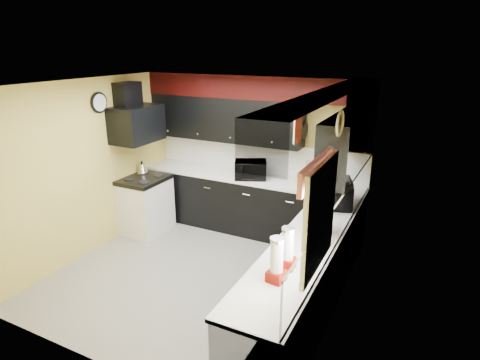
% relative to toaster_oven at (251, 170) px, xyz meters
% --- Properties ---
extents(ground, '(3.60, 3.60, 0.00)m').
position_rel_toaster_oven_xyz_m(ground, '(-0.06, -1.43, -1.08)').
color(ground, gray).
rests_on(ground, ground).
extents(wall_back, '(3.60, 0.06, 2.50)m').
position_rel_toaster_oven_xyz_m(wall_back, '(-0.06, 0.37, 0.17)').
color(wall_back, '#E0C666').
rests_on(wall_back, ground).
extents(wall_right, '(0.06, 3.60, 2.50)m').
position_rel_toaster_oven_xyz_m(wall_right, '(1.74, -1.43, 0.17)').
color(wall_right, '#E0C666').
rests_on(wall_right, ground).
extents(wall_left, '(0.06, 3.60, 2.50)m').
position_rel_toaster_oven_xyz_m(wall_left, '(-1.86, -1.43, 0.17)').
color(wall_left, '#E0C666').
rests_on(wall_left, ground).
extents(ceiling, '(3.60, 3.60, 0.06)m').
position_rel_toaster_oven_xyz_m(ceiling, '(-0.06, -1.43, 1.42)').
color(ceiling, white).
rests_on(ceiling, wall_back).
extents(cab_back, '(3.60, 0.60, 0.90)m').
position_rel_toaster_oven_xyz_m(cab_back, '(-0.06, 0.07, -0.63)').
color(cab_back, black).
rests_on(cab_back, ground).
extents(cab_right, '(0.60, 3.00, 0.90)m').
position_rel_toaster_oven_xyz_m(cab_right, '(1.44, -1.73, -0.63)').
color(cab_right, black).
rests_on(cab_right, ground).
extents(counter_back, '(3.62, 0.64, 0.04)m').
position_rel_toaster_oven_xyz_m(counter_back, '(-0.06, 0.07, -0.16)').
color(counter_back, white).
rests_on(counter_back, cab_back).
extents(counter_right, '(0.64, 3.02, 0.04)m').
position_rel_toaster_oven_xyz_m(counter_right, '(1.44, -1.73, -0.16)').
color(counter_right, white).
rests_on(counter_right, cab_right).
extents(splash_back, '(3.60, 0.02, 0.50)m').
position_rel_toaster_oven_xyz_m(splash_back, '(-0.06, 0.36, 0.11)').
color(splash_back, white).
rests_on(splash_back, counter_back).
extents(splash_right, '(0.02, 3.60, 0.50)m').
position_rel_toaster_oven_xyz_m(splash_right, '(1.73, -1.43, 0.11)').
color(splash_right, white).
rests_on(splash_right, counter_right).
extents(upper_back, '(2.60, 0.35, 0.70)m').
position_rel_toaster_oven_xyz_m(upper_back, '(-0.56, 0.20, 0.72)').
color(upper_back, black).
rests_on(upper_back, wall_back).
extents(upper_right, '(0.35, 1.80, 0.70)m').
position_rel_toaster_oven_xyz_m(upper_right, '(1.57, -0.53, 0.72)').
color(upper_right, black).
rests_on(upper_right, wall_right).
extents(soffit_back, '(3.60, 0.36, 0.35)m').
position_rel_toaster_oven_xyz_m(soffit_back, '(-0.06, 0.19, 1.24)').
color(soffit_back, black).
rests_on(soffit_back, wall_back).
extents(soffit_right, '(0.36, 3.24, 0.35)m').
position_rel_toaster_oven_xyz_m(soffit_right, '(1.56, -1.61, 1.24)').
color(soffit_right, black).
rests_on(soffit_right, wall_right).
extents(stove, '(0.60, 0.75, 0.86)m').
position_rel_toaster_oven_xyz_m(stove, '(-1.56, -0.68, -0.65)').
color(stove, white).
rests_on(stove, ground).
extents(cooktop, '(0.62, 0.77, 0.06)m').
position_rel_toaster_oven_xyz_m(cooktop, '(-1.56, -0.68, -0.19)').
color(cooktop, black).
rests_on(cooktop, stove).
extents(hood, '(0.50, 0.78, 0.55)m').
position_rel_toaster_oven_xyz_m(hood, '(-1.61, -0.68, 0.70)').
color(hood, black).
rests_on(hood, wall_left).
extents(hood_duct, '(0.24, 0.40, 0.40)m').
position_rel_toaster_oven_xyz_m(hood_duct, '(-1.74, -0.68, 1.12)').
color(hood_duct, black).
rests_on(hood_duct, wall_left).
extents(window, '(0.03, 0.86, 0.96)m').
position_rel_toaster_oven_xyz_m(window, '(1.73, -2.33, 0.47)').
color(window, white).
rests_on(window, wall_right).
extents(valance, '(0.04, 0.88, 0.20)m').
position_rel_toaster_oven_xyz_m(valance, '(1.67, -2.33, 0.87)').
color(valance, red).
rests_on(valance, wall_right).
extents(pan_top, '(0.03, 0.22, 0.40)m').
position_rel_toaster_oven_xyz_m(pan_top, '(0.76, 0.12, 0.92)').
color(pan_top, black).
rests_on(pan_top, upper_back).
extents(pan_mid, '(0.03, 0.28, 0.46)m').
position_rel_toaster_oven_xyz_m(pan_mid, '(0.76, -0.01, 0.67)').
color(pan_mid, black).
rests_on(pan_mid, upper_back).
extents(pan_low, '(0.03, 0.24, 0.42)m').
position_rel_toaster_oven_xyz_m(pan_low, '(0.76, 0.25, 0.64)').
color(pan_low, black).
rests_on(pan_low, upper_back).
extents(cut_board, '(0.03, 0.26, 0.35)m').
position_rel_toaster_oven_xyz_m(cut_board, '(0.77, -0.13, 0.72)').
color(cut_board, white).
rests_on(cut_board, upper_back).
extents(baskets, '(0.27, 0.27, 0.50)m').
position_rel_toaster_oven_xyz_m(baskets, '(1.46, -1.38, 0.10)').
color(baskets, brown).
rests_on(baskets, upper_right).
extents(clock, '(0.03, 0.30, 0.30)m').
position_rel_toaster_oven_xyz_m(clock, '(-1.83, -1.18, 1.07)').
color(clock, black).
rests_on(clock, wall_left).
extents(deco_plate, '(0.03, 0.24, 0.24)m').
position_rel_toaster_oven_xyz_m(deco_plate, '(1.71, -1.78, 1.17)').
color(deco_plate, white).
rests_on(deco_plate, wall_right).
extents(toaster_oven, '(0.61, 0.56, 0.28)m').
position_rel_toaster_oven_xyz_m(toaster_oven, '(0.00, 0.00, 0.00)').
color(toaster_oven, black).
rests_on(toaster_oven, counter_back).
extents(microwave, '(0.57, 0.68, 0.32)m').
position_rel_toaster_oven_xyz_m(microwave, '(1.45, -0.49, 0.02)').
color(microwave, black).
rests_on(microwave, counter_right).
extents(utensil_crock, '(0.18, 0.18, 0.14)m').
position_rel_toaster_oven_xyz_m(utensil_crock, '(0.90, 0.12, -0.07)').
color(utensil_crock, white).
rests_on(utensil_crock, counter_back).
extents(knife_block, '(0.11, 0.14, 0.20)m').
position_rel_toaster_oven_xyz_m(knife_block, '(1.04, 0.05, -0.04)').
color(knife_block, black).
rests_on(knife_block, counter_back).
extents(kettle, '(0.22, 0.22, 0.16)m').
position_rel_toaster_oven_xyz_m(kettle, '(-1.74, -0.49, -0.08)').
color(kettle, '#AAABB0').
rests_on(kettle, cooktop).
extents(dispenser_a, '(0.17, 0.17, 0.39)m').
position_rel_toaster_oven_xyz_m(dispenser_a, '(1.42, -2.51, 0.06)').
color(dispenser_a, maroon).
rests_on(dispenser_a, counter_right).
extents(dispenser_b, '(0.15, 0.15, 0.38)m').
position_rel_toaster_oven_xyz_m(dispenser_b, '(1.43, -2.26, 0.05)').
color(dispenser_b, '#6B0A07').
rests_on(dispenser_b, counter_right).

